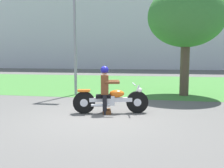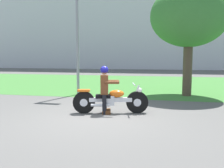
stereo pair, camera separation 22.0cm
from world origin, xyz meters
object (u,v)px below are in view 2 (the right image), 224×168
(rider_lead, at_px, (105,86))
(streetlight_pole, at_px, (80,9))
(tree_roadside, at_px, (189,16))
(motorcycle_lead, at_px, (111,100))

(rider_lead, distance_m, streetlight_pole, 4.77)
(tree_roadside, height_order, streetlight_pole, streetlight_pole)
(streetlight_pole, bearing_deg, rider_lead, -59.46)
(motorcycle_lead, xyz_separation_m, streetlight_pole, (-2.10, 3.24, 3.29))
(motorcycle_lead, relative_size, streetlight_pole, 0.37)
(rider_lead, distance_m, tree_roadside, 5.39)
(rider_lead, height_order, tree_roadside, tree_roadside)
(rider_lead, relative_size, tree_roadside, 0.30)
(tree_roadside, relative_size, streetlight_pole, 0.79)
(streetlight_pole, bearing_deg, tree_roadside, 8.49)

